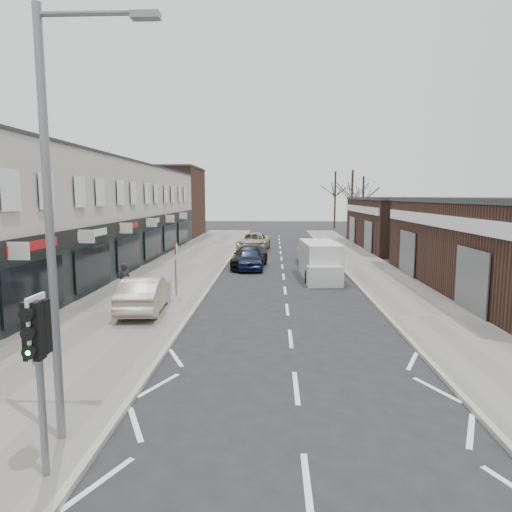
# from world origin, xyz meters

# --- Properties ---
(ground) EXTENTS (160.00, 160.00, 0.00)m
(ground) POSITION_xyz_m (0.00, 0.00, 0.00)
(ground) COLOR black
(ground) RESTS_ON ground
(pavement_left) EXTENTS (5.50, 64.00, 0.12)m
(pavement_left) POSITION_xyz_m (-6.75, 22.00, 0.06)
(pavement_left) COLOR slate
(pavement_left) RESTS_ON ground
(pavement_right) EXTENTS (3.50, 64.00, 0.12)m
(pavement_right) POSITION_xyz_m (5.75, 22.00, 0.06)
(pavement_right) COLOR slate
(pavement_right) RESTS_ON ground
(shop_terrace_left) EXTENTS (8.00, 41.00, 7.10)m
(shop_terrace_left) POSITION_xyz_m (-13.50, 19.50, 3.55)
(shop_terrace_left) COLOR #BAB5AA
(shop_terrace_left) RESTS_ON ground
(brick_block_far) EXTENTS (8.00, 10.00, 8.00)m
(brick_block_far) POSITION_xyz_m (-13.50, 45.00, 4.00)
(brick_block_far) COLOR #472B1E
(brick_block_far) RESTS_ON ground
(right_unit_far) EXTENTS (10.00, 16.00, 4.50)m
(right_unit_far) POSITION_xyz_m (12.50, 34.00, 2.25)
(right_unit_far) COLOR #382119
(right_unit_far) RESTS_ON ground
(tree_far_a) EXTENTS (3.60, 3.60, 8.00)m
(tree_far_a) POSITION_xyz_m (9.00, 48.00, 0.00)
(tree_far_a) COLOR #382D26
(tree_far_a) RESTS_ON ground
(tree_far_b) EXTENTS (3.60, 3.60, 7.50)m
(tree_far_b) POSITION_xyz_m (11.50, 54.00, 0.00)
(tree_far_b) COLOR #382D26
(tree_far_b) RESTS_ON ground
(tree_far_c) EXTENTS (3.60, 3.60, 8.50)m
(tree_far_c) POSITION_xyz_m (8.50, 60.00, 0.00)
(tree_far_c) COLOR #382D26
(tree_far_c) RESTS_ON ground
(traffic_light) EXTENTS (0.28, 0.60, 3.10)m
(traffic_light) POSITION_xyz_m (-4.40, -2.02, 2.41)
(traffic_light) COLOR slate
(traffic_light) RESTS_ON pavement_left
(street_lamp) EXTENTS (2.23, 0.22, 8.00)m
(street_lamp) POSITION_xyz_m (-4.53, -0.80, 4.62)
(street_lamp) COLOR slate
(street_lamp) RESTS_ON pavement_left
(warning_sign) EXTENTS (0.12, 0.80, 2.70)m
(warning_sign) POSITION_xyz_m (-5.16, 12.00, 2.20)
(warning_sign) COLOR slate
(warning_sign) RESTS_ON pavement_left
(white_van) EXTENTS (2.22, 5.58, 2.13)m
(white_van) POSITION_xyz_m (2.14, 17.57, 1.01)
(white_van) COLOR silver
(white_van) RESTS_ON ground
(sedan_on_pavement) EXTENTS (1.87, 4.48, 1.44)m
(sedan_on_pavement) POSITION_xyz_m (-5.85, 9.06, 0.84)
(sedan_on_pavement) COLOR #9F957F
(sedan_on_pavement) RESTS_ON pavement_left
(pedestrian) EXTENTS (0.74, 0.63, 1.71)m
(pedestrian) POSITION_xyz_m (-7.34, 11.01, 0.97)
(pedestrian) COLOR black
(pedestrian) RESTS_ON pavement_left
(parked_car_left_a) EXTENTS (1.96, 4.16, 1.38)m
(parked_car_left_a) POSITION_xyz_m (-2.20, 20.71, 0.69)
(parked_car_left_a) COLOR #13203E
(parked_car_left_a) RESTS_ON ground
(parked_car_left_b) EXTENTS (2.50, 5.26, 1.48)m
(parked_car_left_b) POSITION_xyz_m (-2.20, 21.54, 0.74)
(parked_car_left_b) COLOR black
(parked_car_left_b) RESTS_ON ground
(parked_car_left_c) EXTENTS (2.97, 5.75, 1.55)m
(parked_car_left_c) POSITION_xyz_m (-2.38, 31.36, 0.77)
(parked_car_left_c) COLOR #B1AB8D
(parked_car_left_c) RESTS_ON ground
(parked_car_right_a) EXTENTS (2.08, 5.00, 1.61)m
(parked_car_right_a) POSITION_xyz_m (2.20, 23.09, 0.81)
(parked_car_right_a) COLOR silver
(parked_car_right_a) RESTS_ON ground
(parked_car_right_b) EXTENTS (1.87, 4.39, 1.48)m
(parked_car_right_b) POSITION_xyz_m (2.45, 27.75, 0.74)
(parked_car_right_b) COLOR black
(parked_car_right_b) RESTS_ON ground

